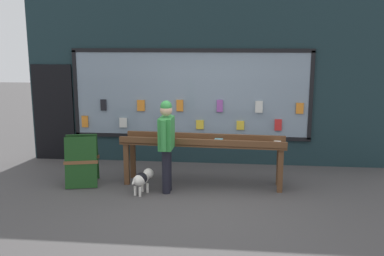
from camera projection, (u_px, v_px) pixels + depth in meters
name	position (u px, v px, depth m)	size (l,w,h in m)	color
ground_plane	(198.00, 201.00, 7.02)	(40.00, 40.00, 0.00)	#474444
shopfront_facade	(206.00, 81.00, 9.01)	(7.81, 0.29, 3.60)	#192D33
display_table_main	(203.00, 146.00, 7.72)	(2.98, 0.70, 0.90)	brown
person_browsing	(167.00, 140.00, 7.30)	(0.23, 0.64, 1.61)	black
small_dog	(142.00, 178.00, 7.34)	(0.34, 0.55, 0.39)	white
sandwich_board_sign	(82.00, 160.00, 7.80)	(0.69, 0.71, 0.91)	#193F19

